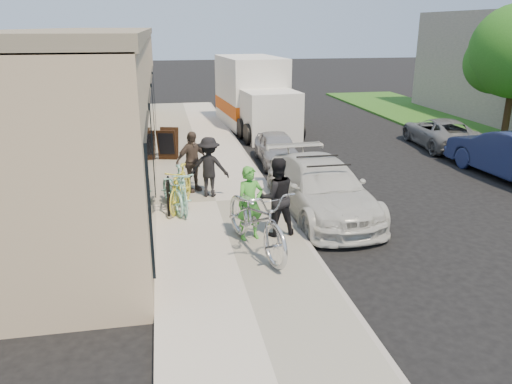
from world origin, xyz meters
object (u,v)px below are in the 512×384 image
cruiser_bike_a (181,189)px  cruiser_bike_c (180,188)px  moving_truck (254,98)px  bystander_a (209,167)px  sedan_silver (277,148)px  far_car_gray (440,133)px  tandem_bike (256,218)px  bystander_b (192,162)px  woman_rider (250,203)px  man_standing (276,197)px  bike_rack (168,192)px  sandwich_board (168,144)px  cruiser_bike_b (173,190)px  sedan_white (321,188)px

cruiser_bike_a → cruiser_bike_c: size_ratio=0.99×
moving_truck → bystander_a: moving_truck is taller
cruiser_bike_c → sedan_silver: bearing=69.7°
far_car_gray → tandem_bike: (-8.49, -7.97, 0.28)m
far_car_gray → bystander_b: bearing=28.9°
tandem_bike → bystander_b: 4.07m
cruiser_bike_a → bystander_a: bystander_a is taller
woman_rider → man_standing: size_ratio=0.92×
bike_rack → sandwich_board: sandwich_board is taller
far_car_gray → moving_truck: bearing=-31.4°
woman_rider → cruiser_bike_c: 2.46m
sandwich_board → man_standing: bearing=-58.4°
cruiser_bike_b → bystander_b: bystander_b is taller
sedan_silver → bystander_a: bystander_a is taller
cruiser_bike_a → woman_rider: bearing=-62.4°
tandem_bike → cruiser_bike_b: bearing=105.5°
bike_rack → bystander_b: size_ratio=0.51×
cruiser_bike_b → bystander_a: size_ratio=1.14×
bike_rack → cruiser_bike_b: (0.11, 0.23, -0.03)m
bike_rack → bystander_a: size_ratio=0.53×
sandwich_board → moving_truck: (3.83, 5.26, 0.69)m
man_standing → cruiser_bike_c: bearing=-52.8°
tandem_bike → sedan_silver: bearing=59.6°
sedan_white → bystander_b: (-2.92, 1.89, 0.29)m
man_standing → bike_rack: bearing=-45.3°
far_car_gray → bystander_a: bystander_a is taller
sedan_silver → man_standing: bearing=-101.2°
far_car_gray → cruiser_bike_c: cruiser_bike_c is taller
bystander_a → cruiser_bike_c: bearing=62.8°
tandem_bike → moving_truck: bearing=65.5°
woman_rider → bystander_b: bearing=93.0°
bike_rack → cruiser_bike_b: 0.26m
tandem_bike → woman_rider: size_ratio=1.66×
sedan_silver → woman_rider: bearing=-105.8°
cruiser_bike_a → bystander_a: bearing=44.0°
sandwich_board → cruiser_bike_c: bearing=-73.2°
woman_rider → bystander_b: 3.49m
cruiser_bike_b → tandem_bike: bearing=-73.4°
sedan_white → tandem_bike: bearing=-136.2°
tandem_bike → bystander_b: (-0.96, 3.95, 0.13)m
cruiser_bike_b → bystander_b: size_ratio=1.10×
cruiser_bike_b → bystander_b: (0.55, 1.29, 0.34)m
sandwich_board → man_standing: man_standing is taller
far_car_gray → bystander_b: bystander_b is taller
bike_rack → bystander_a: bystander_a is taller
cruiser_bike_c → bystander_b: bystander_b is taller
tandem_bike → cruiser_bike_c: bearing=102.5°
bystander_b → woman_rider: bearing=-103.0°
woman_rider → sandwich_board: bearing=89.7°
man_standing → cruiser_bike_b: size_ratio=0.95×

